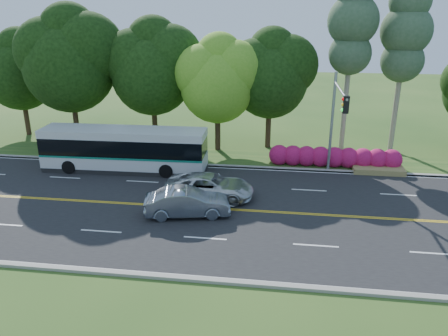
# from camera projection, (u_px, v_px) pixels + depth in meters

# --- Properties ---
(ground) EXTENTS (120.00, 120.00, 0.00)m
(ground) POSITION_uv_depth(u_px,v_px,m) (224.00, 209.00, 25.22)
(ground) COLOR #244A18
(ground) RESTS_ON ground
(road) EXTENTS (60.00, 14.00, 0.02)m
(road) POSITION_uv_depth(u_px,v_px,m) (224.00, 209.00, 25.21)
(road) COLOR black
(road) RESTS_ON ground
(curb_north) EXTENTS (60.00, 0.30, 0.15)m
(curb_north) POSITION_uv_depth(u_px,v_px,m) (237.00, 166.00, 31.85)
(curb_north) COLOR gray
(curb_north) RESTS_ON ground
(curb_south) EXTENTS (60.00, 0.30, 0.15)m
(curb_south) POSITION_uv_depth(u_px,v_px,m) (202.00, 280.00, 18.53)
(curb_south) COLOR gray
(curb_south) RESTS_ON ground
(grass_verge) EXTENTS (60.00, 4.00, 0.10)m
(grass_verge) POSITION_uv_depth(u_px,v_px,m) (240.00, 159.00, 33.58)
(grass_verge) COLOR #244A18
(grass_verge) RESTS_ON ground
(lane_markings) EXTENTS (57.60, 13.82, 0.00)m
(lane_markings) POSITION_uv_depth(u_px,v_px,m) (223.00, 209.00, 25.22)
(lane_markings) COLOR gold
(lane_markings) RESTS_ON road
(tree_row) EXTENTS (44.70, 9.10, 13.84)m
(tree_row) POSITION_uv_depth(u_px,v_px,m) (180.00, 64.00, 34.84)
(tree_row) COLOR black
(tree_row) RESTS_ON ground
(bougainvillea_hedge) EXTENTS (9.50, 2.25, 1.50)m
(bougainvillea_hedge) POSITION_uv_depth(u_px,v_px,m) (337.00, 158.00, 31.66)
(bougainvillea_hedge) COLOR maroon
(bougainvillea_hedge) RESTS_ON ground
(traffic_signal) EXTENTS (0.42, 6.10, 7.00)m
(traffic_signal) POSITION_uv_depth(u_px,v_px,m) (336.00, 113.00, 27.83)
(traffic_signal) COLOR gray
(traffic_signal) RESTS_ON ground
(transit_bus) EXTENTS (11.62, 2.75, 3.03)m
(transit_bus) POSITION_uv_depth(u_px,v_px,m) (124.00, 150.00, 30.83)
(transit_bus) COLOR silver
(transit_bus) RESTS_ON road
(sedan) EXTENTS (4.95, 2.57, 1.55)m
(sedan) POSITION_uv_depth(u_px,v_px,m) (187.00, 202.00, 24.21)
(sedan) COLOR slate
(sedan) RESTS_ON road
(suv) EXTENTS (5.37, 2.49, 1.49)m
(suv) POSITION_uv_depth(u_px,v_px,m) (210.00, 187.00, 26.44)
(suv) COLOR silver
(suv) RESTS_ON road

